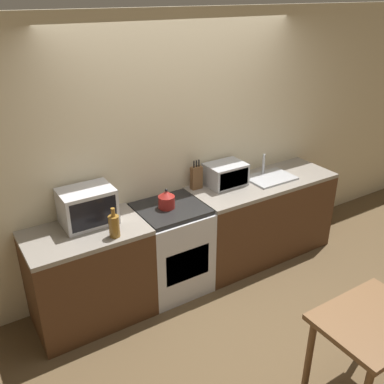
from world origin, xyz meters
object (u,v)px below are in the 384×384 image
Objects in this scene: kettle at (167,199)px; toaster_oven at (226,174)px; microwave at (87,206)px; bottle at (114,226)px; dining_table at (371,333)px; stove_range at (171,248)px.

kettle is 0.48× the size of toaster_oven.
microwave is 1.74× the size of bottle.
dining_table is (1.24, -2.00, -0.44)m from microwave.
kettle reaches higher than stove_range.
toaster_oven is at bearing 14.14° from bottle.
bottle is 0.65× the size of toaster_oven.
microwave reaches higher than dining_table.
dining_table is at bearing -55.53° from bottle.
microwave is 0.35m from bottle.
dining_table is at bearing -74.11° from kettle.
stove_range is 2.26× the size of toaster_oven.
stove_range is at bearing -9.44° from microwave.
toaster_oven is at bearing 10.72° from stove_range.
microwave reaches higher than bottle.
bottle is at bearing 124.47° from dining_table.
stove_range is at bearing 17.94° from bottle.
microwave reaches higher than stove_range.
kettle is at bearing -170.41° from toaster_oven.
bottle is at bearing -162.06° from stove_range.
toaster_oven is 0.53× the size of dining_table.
kettle is 0.26× the size of dining_table.
bottle is (-0.61, -0.22, 0.02)m from kettle.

